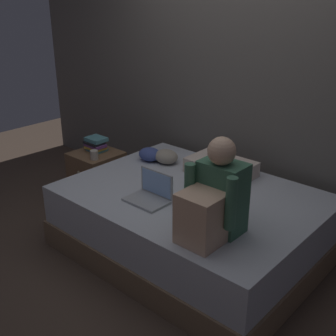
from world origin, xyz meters
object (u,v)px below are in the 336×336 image
laptop (151,194)px  mug (94,155)px  bed (191,222)px  person_sitting (214,200)px  clothes_pile (159,156)px  book_stack (96,144)px  nightstand (97,177)px  pillow (221,167)px

laptop → mug: bearing=164.5°
bed → laptop: bearing=-115.0°
person_sitting → clothes_pile: size_ratio=1.71×
bed → book_stack: bearing=174.6°
laptop → book_stack: (-1.19, 0.44, 0.00)m
nightstand → laptop: bearing=-19.3°
bed → pillow: pillow is taller
person_sitting → mug: bearing=167.5°
pillow → person_sitting: bearing=-57.7°
nightstand → pillow: (1.26, 0.36, 0.34)m
laptop → clothes_pile: 0.80m
pillow → book_stack: (-1.30, -0.32, -0.01)m
nightstand → book_stack: (-0.04, 0.04, 0.33)m
person_sitting → clothes_pile: person_sitting is taller
mug → clothes_pile: (0.53, 0.35, 0.03)m
person_sitting → mug: person_sitting is taller
laptop → book_stack: laptop is taller
clothes_pile → person_sitting: bearing=-32.1°
nightstand → person_sitting: person_sitting is taller
book_stack → bed: bearing=-5.4°
pillow → mug: size_ratio=6.22×
bed → nightstand: bed is taller
mug → clothes_pile: 0.63m
bed → person_sitting: (0.50, -0.40, 0.52)m
book_stack → clothes_pile: size_ratio=0.54×
pillow → clothes_pile: 0.62m
person_sitting → pillow: (-0.54, 0.85, -0.19)m
mug → nightstand: bearing=137.3°
nightstand → laptop: 1.27m
laptop → mug: size_ratio=3.56×
bed → clothes_pile: size_ratio=5.22×
mug → clothes_pile: size_ratio=0.23×
book_stack → mug: book_stack is taller
laptop → book_stack: size_ratio=1.55×
nightstand → person_sitting: 1.94m
laptop → bed: bearing=65.0°
bed → nightstand: 1.30m
mug → book_stack: bearing=136.7°
pillow → clothes_pile: size_ratio=1.46×
person_sitting → laptop: person_sitting is taller
laptop → pillow: (0.11, 0.76, 0.01)m
person_sitting → clothes_pile: bearing=147.9°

